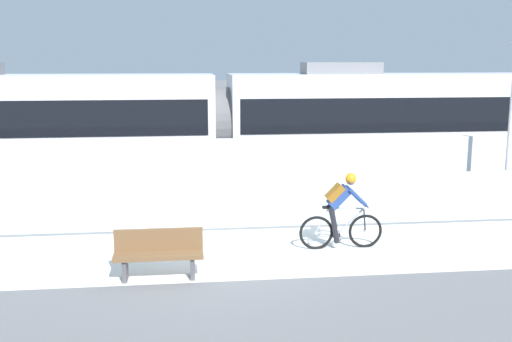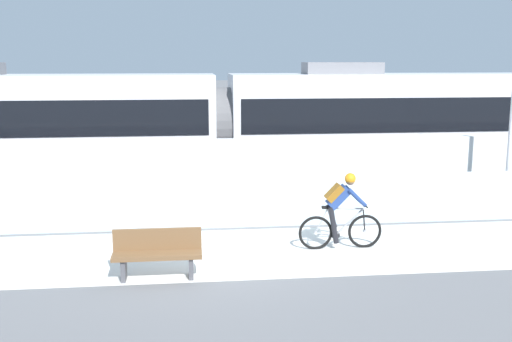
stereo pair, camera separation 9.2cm
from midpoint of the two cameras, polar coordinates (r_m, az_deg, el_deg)
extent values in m
plane|color=slate|center=(12.37, -3.78, -7.82)|extent=(200.00, 200.00, 0.00)
cube|color=silver|center=(12.37, -3.78, -7.79)|extent=(32.00, 3.20, 0.01)
cube|color=silver|center=(13.98, -4.16, -3.05)|extent=(32.00, 0.05, 1.22)
cube|color=silver|center=(15.67, -4.43, -0.36)|extent=(32.00, 0.36, 1.86)
cube|color=#595654|center=(18.29, -4.66, -1.73)|extent=(32.00, 0.08, 0.01)
cube|color=#595654|center=(19.69, -4.79, -0.84)|extent=(32.00, 0.08, 0.01)
cube|color=silver|center=(19.26, -20.44, 3.98)|extent=(11.00, 2.50, 3.10)
cube|color=black|center=(19.23, -20.51, 5.02)|extent=(10.56, 2.54, 1.04)
cube|color=red|center=(19.45, -20.18, -0.03)|extent=(10.78, 2.53, 0.28)
cube|color=#232326|center=(18.95, -9.76, -0.31)|extent=(1.40, 1.88, 0.20)
cylinder|color=black|center=(18.26, -9.88, -0.93)|extent=(0.60, 0.10, 0.60)
cylinder|color=black|center=(19.66, -9.64, -0.09)|extent=(0.60, 0.10, 0.60)
cube|color=silver|center=(19.89, 13.77, 4.53)|extent=(11.00, 2.50, 3.10)
cube|color=black|center=(19.85, 13.82, 5.54)|extent=(10.56, 2.54, 1.04)
cube|color=red|center=(20.07, 13.60, 0.64)|extent=(10.78, 2.53, 0.28)
cube|color=slate|center=(19.19, 8.36, 9.69)|extent=(2.40, 1.10, 0.36)
cube|color=#232326|center=(19.20, 3.64, -0.04)|extent=(1.40, 1.88, 0.20)
cylinder|color=black|center=(18.51, 4.02, -0.63)|extent=(0.60, 0.10, 0.60)
cylinder|color=black|center=(19.90, 3.29, 0.17)|extent=(0.60, 0.10, 0.60)
cube|color=#232326|center=(21.55, 22.42, 0.35)|extent=(1.40, 1.88, 0.20)
cylinder|color=black|center=(20.94, 23.34, -0.16)|extent=(0.60, 0.10, 0.60)
cylinder|color=black|center=(22.18, 21.53, 0.53)|extent=(0.60, 0.10, 0.60)
cylinder|color=#59595B|center=(18.71, -3.06, 4.46)|extent=(0.60, 2.30, 2.30)
torus|color=black|center=(12.78, 10.54, -5.68)|extent=(0.72, 0.06, 0.72)
cylinder|color=#99999E|center=(12.78, 10.54, -5.68)|extent=(0.07, 0.10, 0.07)
torus|color=black|center=(12.52, 5.92, -5.90)|extent=(0.72, 0.06, 0.72)
cylinder|color=#99999E|center=(12.52, 5.92, -5.90)|extent=(0.07, 0.10, 0.07)
cylinder|color=#99999E|center=(12.63, 9.11, -4.82)|extent=(0.60, 0.04, 0.58)
cylinder|color=#99999E|center=(12.53, 7.44, -4.82)|extent=(0.22, 0.04, 0.59)
cylinder|color=#99999E|center=(12.53, 8.75, -3.56)|extent=(0.76, 0.04, 0.07)
cylinder|color=#99999E|center=(12.58, 6.86, -5.99)|extent=(0.43, 0.03, 0.09)
cylinder|color=#99999E|center=(12.48, 6.49, -4.73)|extent=(0.27, 0.02, 0.53)
cylinder|color=black|center=(12.71, 10.47, -4.63)|extent=(0.08, 0.03, 0.49)
cube|color=black|center=(12.43, 7.07, -3.46)|extent=(0.24, 0.10, 0.05)
cylinder|color=black|center=(12.62, 10.42, -3.12)|extent=(0.03, 0.58, 0.03)
cylinder|color=#262628|center=(12.64, 7.80, -6.07)|extent=(0.18, 0.02, 0.18)
cube|color=navy|center=(12.44, 8.08, -2.47)|extent=(0.50, 0.28, 0.51)
cube|color=#8C5919|center=(12.39, 7.67, -2.07)|extent=(0.38, 0.30, 0.38)
sphere|color=#997051|center=(12.42, 9.19, -0.88)|extent=(0.20, 0.20, 0.20)
sphere|color=orange|center=(12.42, 9.20, -0.72)|extent=(0.23, 0.23, 0.23)
cylinder|color=navy|center=(12.38, 9.87, -2.54)|extent=(0.41, 0.08, 0.41)
cylinder|color=navy|center=(12.68, 9.47, -2.21)|extent=(0.41, 0.08, 0.41)
cylinder|color=black|center=(12.47, 7.62, -5.13)|extent=(0.25, 0.11, 0.79)
cylinder|color=black|center=(12.60, 7.44, -4.29)|extent=(0.25, 0.11, 0.52)
cylinder|color=gray|center=(16.43, 22.79, -3.62)|extent=(0.24, 0.24, 0.20)
cylinder|color=silver|center=(16.07, 23.33, 3.66)|extent=(0.12, 0.12, 4.20)
cube|color=brown|center=(10.95, -9.16, -7.93)|extent=(1.60, 0.44, 0.08)
cube|color=brown|center=(11.07, -9.15, -6.42)|extent=(1.60, 0.06, 0.40)
cube|color=#4C4C51|center=(11.08, -12.27, -9.16)|extent=(0.08, 0.36, 0.41)
cube|color=#4C4C51|center=(11.02, -5.97, -9.09)|extent=(0.08, 0.36, 0.41)
camera|label=1|loc=(0.05, -89.82, 0.03)|focal=41.92mm
camera|label=2|loc=(0.05, 90.18, -0.03)|focal=41.92mm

